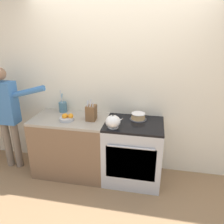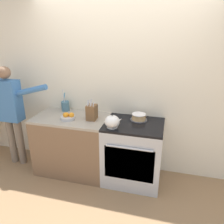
{
  "view_description": "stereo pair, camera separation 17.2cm",
  "coord_description": "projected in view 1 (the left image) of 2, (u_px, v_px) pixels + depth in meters",
  "views": [
    {
      "loc": [
        0.5,
        -2.38,
        2.07
      ],
      "look_at": [
        -0.03,
        0.29,
        1.04
      ],
      "focal_mm": 35.0,
      "sensor_mm": 36.0,
      "label": 1
    },
    {
      "loc": [
        0.66,
        -2.34,
        2.07
      ],
      "look_at": [
        -0.03,
        0.29,
        1.04
      ],
      "focal_mm": 35.0,
      "sensor_mm": 36.0,
      "label": 2
    }
  ],
  "objects": [
    {
      "name": "knife_block",
      "position": [
        91.0,
        113.0,
        3.01
      ],
      "size": [
        0.13,
        0.16,
        0.3
      ],
      "color": "brown",
      "rests_on": "counter_cabinet"
    },
    {
      "name": "utensil_crock",
      "position": [
        63.0,
        107.0,
        3.32
      ],
      "size": [
        0.12,
        0.12,
        0.34
      ],
      "color": "#477084",
      "rests_on": "counter_cabinet"
    },
    {
      "name": "person_baker",
      "position": [
        7.0,
        111.0,
        3.22
      ],
      "size": [
        0.91,
        0.2,
        1.58
      ],
      "rotation": [
        0.0,
        0.0,
        -0.05
      ],
      "color": "#7A6B5B",
      "rests_on": "ground_plane"
    },
    {
      "name": "tea_kettle",
      "position": [
        113.0,
        122.0,
        2.78
      ],
      "size": [
        0.24,
        0.19,
        0.19
      ],
      "color": "white",
      "rests_on": "stove_range"
    },
    {
      "name": "ground_plane",
      "position": [
        110.0,
        189.0,
        3.01
      ],
      "size": [
        16.0,
        16.0,
        0.0
      ],
      "primitive_type": "plane",
      "color": "#93704C"
    },
    {
      "name": "wall_back",
      "position": [
        119.0,
        86.0,
        3.15
      ],
      "size": [
        8.0,
        0.04,
        2.6
      ],
      "color": "silver",
      "rests_on": "ground_plane"
    },
    {
      "name": "counter_cabinet",
      "position": [
        72.0,
        145.0,
        3.27
      ],
      "size": [
        1.06,
        0.64,
        0.89
      ],
      "color": "brown",
      "rests_on": "ground_plane"
    },
    {
      "name": "layer_cake",
      "position": [
        138.0,
        117.0,
        3.04
      ],
      "size": [
        0.24,
        0.24,
        0.09
      ],
      "color": "#4C4C51",
      "rests_on": "stove_range"
    },
    {
      "name": "fruit_bowl",
      "position": [
        67.0,
        118.0,
        3.02
      ],
      "size": [
        0.2,
        0.2,
        0.1
      ],
      "color": "#B7BABF",
      "rests_on": "counter_cabinet"
    },
    {
      "name": "stove_range",
      "position": [
        133.0,
        152.0,
        3.1
      ],
      "size": [
        0.79,
        0.67,
        0.89
      ],
      "color": "#B7BABF",
      "rests_on": "ground_plane"
    }
  ]
}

